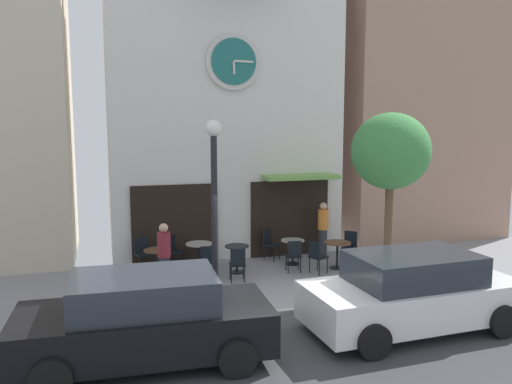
% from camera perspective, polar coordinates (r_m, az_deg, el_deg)
% --- Properties ---
extents(ground_plane, '(28.07, 10.79, 0.13)m').
position_cam_1_polar(ground_plane, '(11.06, 3.62, -14.35)').
color(ground_plane, gray).
extents(clock_building, '(7.01, 3.80, 10.14)m').
position_cam_1_polar(clock_building, '(16.69, -3.54, 11.59)').
color(clock_building, silver).
rests_on(clock_building, ground_plane).
extents(neighbor_building_right, '(5.82, 4.07, 14.86)m').
position_cam_1_polar(neighbor_building_right, '(20.42, 16.51, 16.80)').
color(neighbor_building_right, '#9E7A66').
rests_on(neighbor_building_right, ground_plane).
extents(street_lamp, '(0.36, 0.36, 4.14)m').
position_cam_1_polar(street_lamp, '(11.73, -4.50, -2.22)').
color(street_lamp, black).
rests_on(street_lamp, ground_plane).
extents(street_tree, '(1.96, 1.76, 4.32)m').
position_cam_1_polar(street_tree, '(13.20, 14.33, 4.15)').
color(street_tree, brown).
rests_on(street_tree, ground_plane).
extents(cafe_table_center_left, '(0.73, 0.73, 0.73)m').
position_cam_1_polar(cafe_table_center_left, '(14.34, -10.56, -6.93)').
color(cafe_table_center_left, black).
rests_on(cafe_table_center_left, ground_plane).
extents(cafe_table_near_door, '(0.75, 0.75, 0.77)m').
position_cam_1_polar(cafe_table_near_door, '(14.73, -6.13, -6.31)').
color(cafe_table_near_door, black).
rests_on(cafe_table_near_door, ground_plane).
extents(cafe_table_rightmost, '(0.66, 0.66, 0.75)m').
position_cam_1_polar(cafe_table_rightmost, '(14.46, -2.08, -6.73)').
color(cafe_table_rightmost, black).
rests_on(cafe_table_rightmost, ground_plane).
extents(cafe_table_leftmost, '(0.67, 0.67, 0.72)m').
position_cam_1_polar(cafe_table_leftmost, '(15.29, 3.98, -5.99)').
color(cafe_table_leftmost, black).
rests_on(cafe_table_leftmost, ground_plane).
extents(cafe_table_near_curb, '(0.75, 0.75, 0.75)m').
position_cam_1_polar(cafe_table_near_curb, '(15.01, 8.76, -6.13)').
color(cafe_table_near_curb, black).
rests_on(cafe_table_near_curb, ground_plane).
extents(cafe_chair_facing_wall, '(0.56, 0.56, 0.90)m').
position_cam_1_polar(cafe_chair_facing_wall, '(15.18, -8.79, -6.03)').
color(cafe_chair_facing_wall, black).
rests_on(cafe_chair_facing_wall, ground_plane).
extents(cafe_chair_by_entrance, '(0.56, 0.56, 0.90)m').
position_cam_1_polar(cafe_chair_by_entrance, '(15.75, 10.07, -5.56)').
color(cafe_chair_by_entrance, black).
rests_on(cafe_chair_by_entrance, ground_plane).
extents(cafe_chair_outer, '(0.46, 0.46, 0.90)m').
position_cam_1_polar(cafe_chair_outer, '(14.48, 4.11, -6.65)').
color(cafe_chair_outer, black).
rests_on(cafe_chair_outer, ground_plane).
extents(cafe_chair_under_awning, '(0.54, 0.54, 0.90)m').
position_cam_1_polar(cafe_chair_under_awning, '(14.42, 6.55, -6.74)').
color(cafe_chair_under_awning, black).
rests_on(cafe_chair_under_awning, ground_plane).
extents(cafe_chair_corner, '(0.45, 0.45, 0.90)m').
position_cam_1_polar(cafe_chair_corner, '(13.62, -2.00, -7.57)').
color(cafe_chair_corner, black).
rests_on(cafe_chair_corner, ground_plane).
extents(cafe_chair_left_end, '(0.50, 0.50, 0.90)m').
position_cam_1_polar(cafe_chair_left_end, '(15.05, -12.15, -6.24)').
color(cafe_chair_left_end, black).
rests_on(cafe_chair_left_end, ground_plane).
extents(cafe_chair_mid_row, '(0.56, 0.56, 0.90)m').
position_cam_1_polar(cafe_chair_mid_row, '(15.78, 1.47, -5.41)').
color(cafe_chair_mid_row, black).
rests_on(cafe_chair_mid_row, ground_plane).
extents(cafe_chair_near_lamp, '(0.46, 0.46, 0.90)m').
position_cam_1_polar(cafe_chair_near_lamp, '(13.92, -5.21, -7.25)').
color(cafe_chair_near_lamp, black).
rests_on(cafe_chair_near_lamp, ground_plane).
extents(pedestrian_orange, '(0.41, 0.41, 1.67)m').
position_cam_1_polar(pedestrian_orange, '(16.14, 7.23, -3.96)').
color(pedestrian_orange, '#2D2D38').
rests_on(pedestrian_orange, ground_plane).
extents(pedestrian_maroon, '(0.45, 0.45, 1.67)m').
position_cam_1_polar(pedestrian_maroon, '(13.08, -9.87, -6.83)').
color(pedestrian_maroon, '#2D2D38').
rests_on(pedestrian_maroon, ground_plane).
extents(parked_car_black, '(4.37, 2.16, 1.55)m').
position_cam_1_polar(parked_car_black, '(9.47, -11.90, -13.33)').
color(parked_car_black, black).
rests_on(parked_car_black, ground_plane).
extents(parked_car_white, '(4.38, 2.18, 1.55)m').
position_cam_1_polar(parked_car_white, '(11.06, 16.51, -10.33)').
color(parked_car_white, white).
rests_on(parked_car_white, ground_plane).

